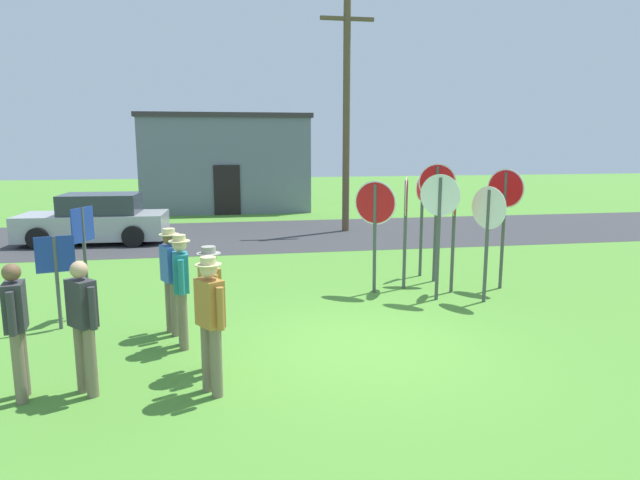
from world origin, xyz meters
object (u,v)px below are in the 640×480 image
(stop_sign_far_back, at_px, (422,208))
(stop_sign_nearest, at_px, (375,216))
(stop_sign_leaning_right, at_px, (454,220))
(person_on_left, at_px, (16,324))
(person_in_blue, at_px, (210,302))
(person_with_sunhat, at_px, (210,318))
(info_panel_middle, at_px, (56,266))
(stop_sign_low_front, at_px, (436,201))
(person_near_signs, at_px, (181,284))
(person_in_dark_shirt, at_px, (171,275))
(stop_sign_rear_right, at_px, (505,207))
(stop_sign_rear_left, at_px, (439,214))
(stop_sign_center_cluster, at_px, (406,213))
(info_panel_leftmost, at_px, (84,242))
(utility_pole, at_px, (346,114))
(parked_car_on_street, at_px, (96,221))
(person_in_teal, at_px, (83,320))
(stop_sign_tallest, at_px, (488,223))

(stop_sign_far_back, relative_size, stop_sign_nearest, 1.03)
(stop_sign_far_back, xyz_separation_m, stop_sign_nearest, (-1.45, -1.22, 0.02))
(stop_sign_leaning_right, distance_m, stop_sign_nearest, 1.62)
(stop_sign_leaning_right, xyz_separation_m, person_on_left, (-7.08, -3.68, -0.57))
(stop_sign_nearest, height_order, person_in_blue, stop_sign_nearest)
(person_with_sunhat, xyz_separation_m, info_panel_middle, (-2.54, 2.90, 0.10))
(stop_sign_low_front, height_order, person_near_signs, stop_sign_low_front)
(person_in_dark_shirt, bearing_deg, stop_sign_nearest, 25.45)
(stop_sign_rear_right, xyz_separation_m, person_in_blue, (-5.98, -3.37, -0.77))
(stop_sign_rear_left, xyz_separation_m, stop_sign_center_cluster, (-0.37, 0.91, -0.08))
(stop_sign_rear_right, distance_m, info_panel_leftmost, 8.22)
(utility_pole, distance_m, stop_sign_far_back, 7.15)
(stop_sign_far_back, relative_size, person_near_signs, 1.37)
(stop_sign_far_back, bearing_deg, stop_sign_leaning_right, -84.35)
(person_with_sunhat, bearing_deg, parked_car_on_street, 108.23)
(person_on_left, relative_size, person_in_blue, 0.97)
(parked_car_on_street, bearing_deg, person_in_teal, -78.82)
(stop_sign_low_front, relative_size, person_near_signs, 1.51)
(person_in_blue, bearing_deg, stop_sign_center_cluster, 43.19)
(parked_car_on_street, relative_size, person_in_dark_shirt, 2.52)
(person_with_sunhat, distance_m, person_near_signs, 1.75)
(stop_sign_center_cluster, height_order, person_near_signs, stop_sign_center_cluster)
(stop_sign_far_back, relative_size, person_in_teal, 1.41)
(person_in_dark_shirt, relative_size, info_panel_middle, 1.11)
(stop_sign_leaning_right, distance_m, person_in_blue, 5.84)
(stop_sign_rear_right, bearing_deg, stop_sign_tallest, -132.11)
(parked_car_on_street, distance_m, person_with_sunhat, 11.79)
(person_on_left, bearing_deg, info_panel_leftmost, 89.12)
(stop_sign_center_cluster, xyz_separation_m, person_near_signs, (-4.40, -2.70, -0.65))
(stop_sign_far_back, height_order, info_panel_middle, stop_sign_far_back)
(stop_sign_far_back, bearing_deg, person_in_dark_shirt, -150.10)
(person_on_left, distance_m, person_in_blue, 2.30)
(stop_sign_center_cluster, bearing_deg, person_near_signs, -148.48)
(stop_sign_rear_right, xyz_separation_m, person_on_left, (-8.24, -3.80, -0.80))
(stop_sign_tallest, distance_m, stop_sign_rear_left, 0.93)
(stop_sign_far_back, xyz_separation_m, person_in_blue, (-4.68, -4.72, -0.60))
(person_in_blue, distance_m, info_panel_middle, 3.37)
(person_in_dark_shirt, distance_m, person_in_blue, 1.78)
(person_with_sunhat, xyz_separation_m, person_near_signs, (-0.46, 1.68, 0.00))
(stop_sign_center_cluster, bearing_deg, stop_sign_tallest, -44.92)
(stop_sign_tallest, xyz_separation_m, stop_sign_low_front, (-0.38, 1.69, 0.26))
(stop_sign_leaning_right, bearing_deg, person_in_teal, -149.92)
(stop_sign_far_back, bearing_deg, stop_sign_nearest, -139.95)
(person_on_left, bearing_deg, person_near_signs, 38.51)
(stop_sign_low_front, relative_size, stop_sign_nearest, 1.13)
(stop_sign_far_back, relative_size, info_panel_leftmost, 1.21)
(stop_sign_low_front, bearing_deg, info_panel_middle, -165.14)
(utility_pole, bearing_deg, stop_sign_rear_left, -90.48)
(stop_sign_nearest, bearing_deg, info_panel_middle, -167.52)
(stop_sign_leaning_right, bearing_deg, stop_sign_nearest, 171.07)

